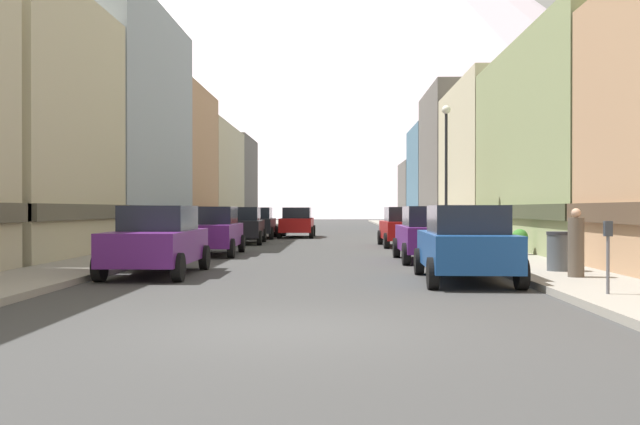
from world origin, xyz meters
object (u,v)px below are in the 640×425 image
object	(u,v)px
car_right_1	(430,234)
car_driving_1	(297,222)
car_right_2	(404,227)
parking_meter_near	(608,247)
car_right_0	(465,243)
pedestrian_0	(458,226)
car_left_0	(157,240)
potted_plant_0	(520,240)
car_left_1	(212,231)
car_left_3	(257,223)
streetlamp_right	(446,154)
trash_bin_right	(558,251)
pedestrian_1	(576,245)
car_left_2	(243,225)
car_driving_0	(297,222)

from	to	relation	value
car_right_1	car_driving_1	size ratio (longest dim) A/B	1.00
car_right_2	parking_meter_near	xyz separation A→B (m)	(1.95, -18.44, 0.11)
car_right_0	pedestrian_0	xyz separation A→B (m)	(2.45, 15.21, 0.02)
car_left_0	potted_plant_0	world-z (taller)	car_left_0
parking_meter_near	potted_plant_0	size ratio (longest dim) A/B	1.54
car_left_1	car_left_3	world-z (taller)	same
parking_meter_near	streetlamp_right	bearing A→B (deg)	91.41
car_right_1	streetlamp_right	bearing A→B (deg)	76.68
car_driving_1	trash_bin_right	distance (m)	25.47
pedestrian_1	car_right_0	bearing A→B (deg)	172.97
pedestrian_0	streetlamp_right	bearing A→B (deg)	-110.44
trash_bin_right	car_right_2	bearing A→B (deg)	100.53
car_left_2	car_driving_0	size ratio (longest dim) A/B	1.02
car_left_1	parking_meter_near	size ratio (longest dim) A/B	3.35
car_right_0	streetlamp_right	xyz separation A→B (m)	(1.55, 12.79, 3.09)
car_left_2	potted_plant_0	world-z (taller)	car_left_2
pedestrian_0	parking_meter_near	bearing A→B (deg)	-91.53
car_left_0	car_driving_0	world-z (taller)	same
potted_plant_0	streetlamp_right	distance (m)	6.54
pedestrian_0	trash_bin_right	bearing A→B (deg)	-89.59
car_right_1	potted_plant_0	world-z (taller)	car_right_1
trash_bin_right	potted_plant_0	distance (m)	6.19
parking_meter_near	car_driving_1	bearing A→B (deg)	104.26
car_right_1	car_driving_0	bearing A→B (deg)	106.07
car_left_1	pedestrian_0	bearing A→B (deg)	30.88
car_right_2	car_right_1	bearing A→B (deg)	-90.01
car_left_0	streetlamp_right	xyz separation A→B (m)	(9.15, 11.33, 3.09)
potted_plant_0	car_left_1	bearing A→B (deg)	170.69
car_right_0	streetlamp_right	distance (m)	13.25
pedestrian_1	streetlamp_right	bearing A→B (deg)	93.93
car_left_1	trash_bin_right	bearing A→B (deg)	-38.00
pedestrian_0	car_left_1	bearing A→B (deg)	-149.12
car_left_3	car_right_1	world-z (taller)	same
car_right_1	car_driving_0	distance (m)	19.51
car_left_1	potted_plant_0	distance (m)	10.95
car_left_2	pedestrian_1	size ratio (longest dim) A/B	2.86
car_left_2	car_right_2	size ratio (longest dim) A/B	1.01
streetlamp_right	car_driving_1	bearing A→B (deg)	118.75
car_left_3	car_right_0	bearing A→B (deg)	-72.13
car_right_2	trash_bin_right	bearing A→B (deg)	-79.47
car_left_1	car_right_0	bearing A→B (deg)	-50.44
car_left_1	trash_bin_right	xyz separation A→B (m)	(10.15, -7.93, -0.26)
car_left_1	car_left_3	xyz separation A→B (m)	(0.00, 14.37, 0.00)
car_driving_0	streetlamp_right	bearing A→B (deg)	-60.33
car_left_1	car_driving_1	distance (m)	16.41
car_right_0	streetlamp_right	bearing A→B (deg)	83.08
potted_plant_0	car_left_2	bearing A→B (deg)	137.10
car_driving_1	car_left_1	bearing A→B (deg)	-97.71
car_left_1	trash_bin_right	distance (m)	12.89
trash_bin_right	potted_plant_0	bearing A→B (deg)	83.98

